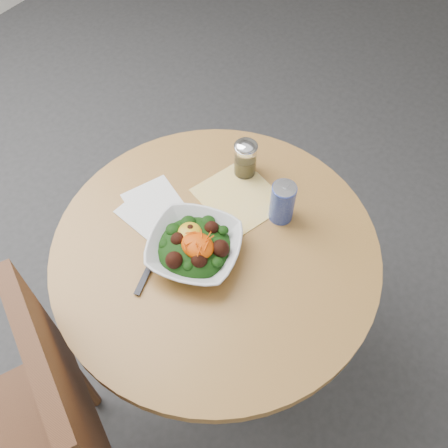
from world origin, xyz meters
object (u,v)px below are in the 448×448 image
object	(u,v)px
spice_shaker	(245,158)
beverage_can	(282,202)
salad_bowl	(195,247)
chair	(43,425)

from	to	relation	value
spice_shaker	beverage_can	size ratio (longest dim) A/B	0.95
salad_bowl	beverage_can	world-z (taller)	beverage_can
beverage_can	salad_bowl	bearing A→B (deg)	-115.51
salad_bowl	beverage_can	xyz separation A→B (m)	(0.12, 0.24, 0.03)
spice_shaker	beverage_can	bearing A→B (deg)	-22.35
salad_bowl	chair	bearing A→B (deg)	-98.00
spice_shaker	salad_bowl	bearing A→B (deg)	-79.20
spice_shaker	beverage_can	xyz separation A→B (m)	(0.18, -0.07, 0.00)
chair	beverage_can	xyz separation A→B (m)	(0.19, 0.79, 0.27)
chair	spice_shaker	world-z (taller)	chair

